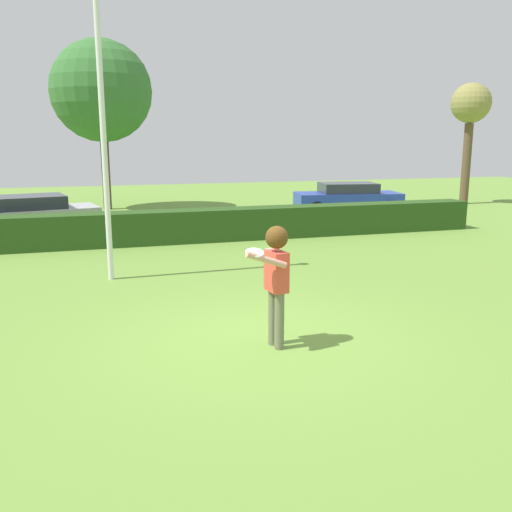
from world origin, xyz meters
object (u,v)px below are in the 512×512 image
at_px(parked_car_blue, 348,197).
at_px(willow_tree, 101,91).
at_px(person, 276,272).
at_px(bare_elm_tree, 471,109).
at_px(lamppost, 101,96).
at_px(frisbee, 255,253).
at_px(parked_car_silver, 28,214).

xyz_separation_m(parked_car_blue, willow_tree, (-9.32, 4.34, 4.24)).
relative_size(parked_car_blue, willow_tree, 0.63).
height_order(parked_car_blue, willow_tree, willow_tree).
xyz_separation_m(person, bare_elm_tree, (14.44, 14.78, 3.22)).
distance_m(person, willow_tree, 18.01).
xyz_separation_m(person, lamppost, (-2.12, 4.80, 2.70)).
bearing_deg(parked_car_blue, frisbee, -120.85).
bearing_deg(lamppost, frisbee, -71.00).
relative_size(person, parked_car_blue, 0.40).
height_order(parked_car_blue, bare_elm_tree, bare_elm_tree).
bearing_deg(person, lamppost, 113.77).
xyz_separation_m(frisbee, willow_tree, (-1.32, 17.75, 3.46)).
bearing_deg(person, parked_car_blue, 59.95).
distance_m(parked_car_silver, parked_car_blue, 12.09).
bearing_deg(bare_elm_tree, person, -134.33).
bearing_deg(parked_car_blue, lamppost, -139.30).
relative_size(lamppost, parked_car_blue, 1.58).
distance_m(person, parked_car_silver, 12.15).
distance_m(frisbee, willow_tree, 18.13).
bearing_deg(parked_car_blue, bare_elm_tree, 13.25).
bearing_deg(person, parked_car_silver, 110.89).
xyz_separation_m(frisbee, parked_car_blue, (8.01, 13.40, -0.78)).
xyz_separation_m(person, parked_car_silver, (-4.33, 11.35, -0.44)).
bearing_deg(parked_car_blue, person, -120.05).
height_order(person, parked_car_silver, person).
relative_size(willow_tree, bare_elm_tree, 1.28).
bearing_deg(willow_tree, person, -84.45).
height_order(lamppost, bare_elm_tree, lamppost).
relative_size(person, lamppost, 0.25).
relative_size(frisbee, lamppost, 0.04).
xyz_separation_m(frisbee, bare_elm_tree, (14.83, 15.01, 2.88)).
bearing_deg(lamppost, parked_car_blue, 40.70).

